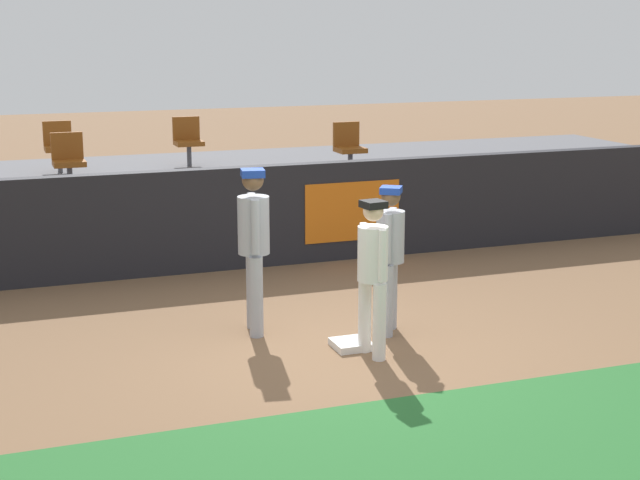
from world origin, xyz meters
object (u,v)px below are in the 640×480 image
player_runner_visitor (254,239)px  seat_front_right (349,145)px  player_coach_visitor (390,249)px  seat_back_left (58,144)px  first_base (351,344)px  seat_front_left (68,158)px  player_fielder_home (372,267)px  seat_back_center (188,138)px

player_runner_visitor → seat_front_right: (2.90, 4.38, 0.43)m
player_coach_visitor → seat_back_left: (-3.01, 6.72, 0.54)m
seat_back_left → first_base: bearing=-71.3°
seat_front_right → seat_front_left: 4.49m
player_fielder_home → player_coach_visitor: player_coach_visitor is taller
player_fielder_home → player_coach_visitor: bearing=134.9°
seat_front_left → seat_back_left: bearing=89.5°
seat_front_left → seat_back_center: bearing=39.4°
player_coach_visitor → seat_front_right: seat_front_right is taller
seat_front_right → seat_back_center: 2.91m
first_base → seat_front_left: (-2.42, 5.28, 1.49)m
first_base → player_runner_visitor: bearing=132.8°
seat_front_left → first_base: bearing=-65.4°
seat_front_right → seat_front_left: same height
player_runner_visitor → seat_front_left: (-1.58, 4.38, 0.43)m
player_runner_visitor → player_coach_visitor: (1.44, -0.54, -0.11)m
player_runner_visitor → seat_front_left: size_ratio=2.25×
seat_front_right → seat_back_center: same height
player_runner_visitor → seat_back_left: bearing=-155.5°
first_base → seat_back_left: bearing=108.7°
seat_front_right → seat_back_center: (-2.29, 1.80, 0.00)m
first_base → seat_front_right: bearing=68.6°
first_base → player_coach_visitor: size_ratio=0.24×
player_runner_visitor → player_coach_visitor: 1.54m
seat_front_right → player_runner_visitor: bearing=-123.5°
first_base → seat_front_right: (2.07, 5.28, 1.48)m
seat_front_left → player_runner_visitor: bearing=-70.1°
player_fielder_home → seat_back_center: seat_back_center is taller
player_fielder_home → seat_front_right: (1.95, 5.57, 0.55)m
seat_back_left → seat_back_center: bearing=0.0°
first_base → seat_front_left: 5.99m
seat_front_left → player_coach_visitor: bearing=-58.4°
seat_front_right → first_base: bearing=-111.4°
player_fielder_home → seat_front_left: bearing=-163.3°
seat_back_center → seat_back_left: same height
first_base → player_runner_visitor: size_ratio=0.21×
first_base → player_runner_visitor: (-0.83, 0.90, 1.06)m
player_fielder_home → seat_front_left: seat_front_left is taller
player_runner_visitor → player_fielder_home: bearing=49.0°
seat_back_center → seat_front_right: bearing=-38.2°
player_coach_visitor → seat_back_center: (-0.83, 6.72, 0.54)m
player_coach_visitor → seat_back_center: bearing=-140.3°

